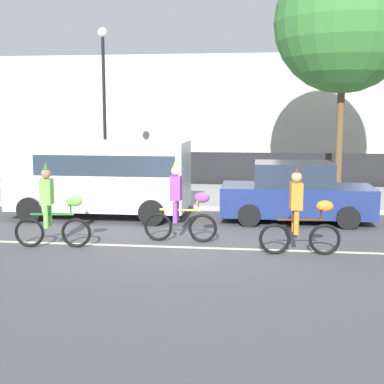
# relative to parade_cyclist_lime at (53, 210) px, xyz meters

# --- Properties ---
(ground_plane) EXTENTS (80.00, 80.00, 0.00)m
(ground_plane) POSITION_rel_parade_cyclist_lime_xyz_m (3.02, 0.86, -0.84)
(ground_plane) COLOR #4C4C4F
(road_centre_line) EXTENTS (36.00, 0.14, 0.01)m
(road_centre_line) POSITION_rel_parade_cyclist_lime_xyz_m (3.02, 0.36, -0.84)
(road_centre_line) COLOR beige
(road_centre_line) RESTS_ON ground
(sidewalk_curb) EXTENTS (60.00, 5.00, 0.15)m
(sidewalk_curb) POSITION_rel_parade_cyclist_lime_xyz_m (3.02, 7.36, -0.77)
(sidewalk_curb) COLOR #ADAAA3
(sidewalk_curb) RESTS_ON ground
(fence_line) EXTENTS (40.00, 0.08, 1.40)m
(fence_line) POSITION_rel_parade_cyclist_lime_xyz_m (3.02, 10.26, -0.14)
(fence_line) COLOR black
(fence_line) RESTS_ON ground
(building_backdrop) EXTENTS (28.00, 8.00, 5.76)m
(building_backdrop) POSITION_rel_parade_cyclist_lime_xyz_m (1.33, 18.86, 2.04)
(building_backdrop) COLOR beige
(building_backdrop) RESTS_ON ground
(parade_cyclist_lime) EXTENTS (1.72, 0.50, 1.92)m
(parade_cyclist_lime) POSITION_rel_parade_cyclist_lime_xyz_m (0.00, 0.00, 0.00)
(parade_cyclist_lime) COLOR black
(parade_cyclist_lime) RESTS_ON ground
(parade_cyclist_purple) EXTENTS (1.72, 0.50, 1.92)m
(parade_cyclist_purple) POSITION_rel_parade_cyclist_lime_xyz_m (2.74, 0.89, 0.00)
(parade_cyclist_purple) COLOR black
(parade_cyclist_purple) RESTS_ON ground
(parade_cyclist_orange) EXTENTS (1.72, 0.50, 1.92)m
(parade_cyclist_orange) POSITION_rel_parade_cyclist_lime_xyz_m (5.42, 0.06, 0.00)
(parade_cyclist_orange) COLOR black
(parade_cyclist_orange) RESTS_ON ground
(parked_van_white) EXTENTS (5.00, 2.22, 2.18)m
(parked_van_white) POSITION_rel_parade_cyclist_lime_xyz_m (0.08, 3.56, 0.44)
(parked_van_white) COLOR white
(parked_van_white) RESTS_ON ground
(parked_car_navy) EXTENTS (4.10, 1.92, 1.64)m
(parked_car_navy) POSITION_rel_parade_cyclist_lime_xyz_m (5.53, 3.60, -0.06)
(parked_car_navy) COLOR navy
(parked_car_navy) RESTS_ON ground
(street_lamp_post) EXTENTS (0.36, 0.36, 5.86)m
(street_lamp_post) POSITION_rel_parade_cyclist_lime_xyz_m (-1.16, 8.12, 3.15)
(street_lamp_post) COLOR black
(street_lamp_post) RESTS_ON sidewalk_curb
(street_tree_near_lamp) EXTENTS (4.54, 4.54, 7.98)m
(street_tree_near_lamp) POSITION_rel_parade_cyclist_lime_xyz_m (7.17, 7.23, 5.01)
(street_tree_near_lamp) COLOR brown
(street_tree_near_lamp) RESTS_ON sidewalk_curb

